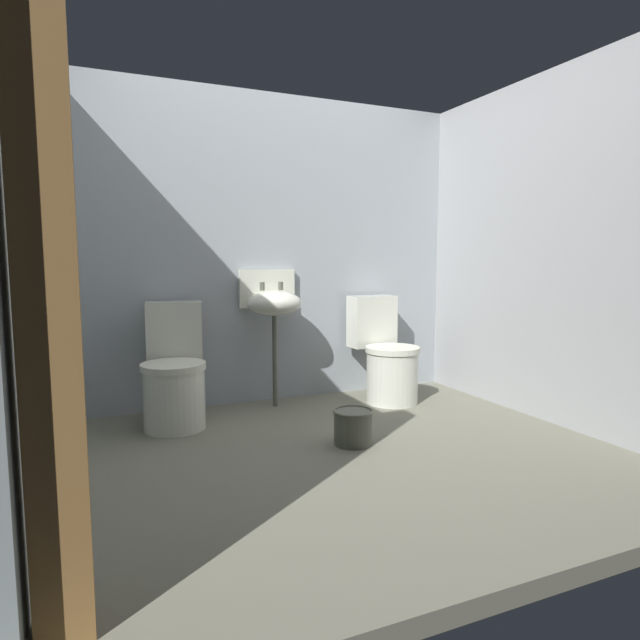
% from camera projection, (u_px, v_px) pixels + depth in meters
% --- Properties ---
extents(ground_plane, '(3.34, 2.77, 0.08)m').
position_uv_depth(ground_plane, '(341.00, 456.00, 3.03)').
color(ground_plane, slate).
extents(wall_back, '(3.34, 0.10, 2.26)m').
position_uv_depth(wall_back, '(270.00, 250.00, 4.03)').
color(wall_back, '#9AA1A8').
rests_on(wall_back, ground).
extents(wall_left, '(0.10, 2.57, 2.26)m').
position_uv_depth(wall_left, '(24.00, 244.00, 2.39)').
color(wall_left, '#99A5A5').
rests_on(wall_left, ground).
extents(wall_right, '(0.10, 2.57, 2.26)m').
position_uv_depth(wall_right, '(540.00, 249.00, 3.60)').
color(wall_right, '#9C9FA1').
rests_on(wall_right, ground).
extents(wooden_door_post, '(0.16, 0.16, 2.26)m').
position_uv_depth(wooden_door_post, '(44.00, 233.00, 1.42)').
color(wooden_door_post, olive).
rests_on(wooden_door_post, ground).
extents(toilet_left, '(0.49, 0.65, 0.78)m').
position_uv_depth(toilet_left, '(174.00, 376.00, 3.44)').
color(toilet_left, silver).
rests_on(toilet_left, ground).
extents(toilet_right, '(0.41, 0.60, 0.78)m').
position_uv_depth(toilet_right, '(386.00, 358.00, 4.06)').
color(toilet_right, silver).
rests_on(toilet_right, ground).
extents(sink, '(0.42, 0.35, 0.99)m').
position_uv_depth(sink, '(273.00, 302.00, 3.85)').
color(sink, '#525548').
rests_on(sink, ground).
extents(bucket, '(0.24, 0.24, 0.20)m').
position_uv_depth(bucket, '(353.00, 426.00, 3.10)').
color(bucket, '#525548').
rests_on(bucket, ground).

